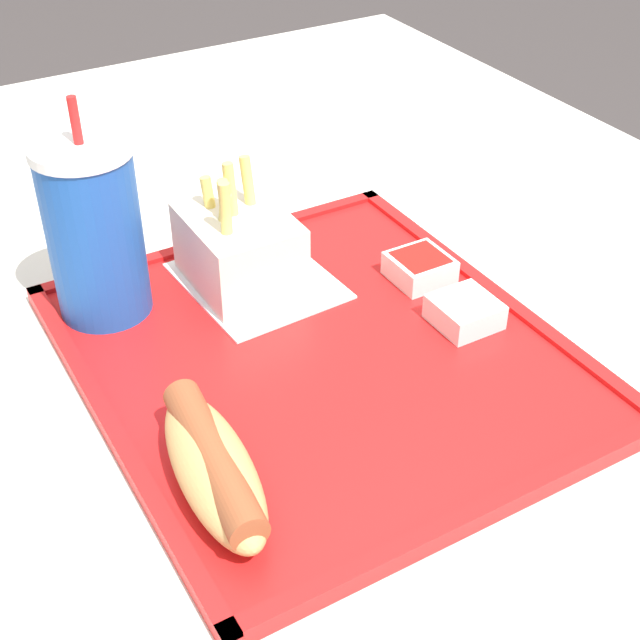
# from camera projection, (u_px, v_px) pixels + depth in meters

# --- Properties ---
(dining_table) EXTENTS (1.33, 0.94, 0.70)m
(dining_table) POSITION_uv_depth(u_px,v_px,m) (345.00, 612.00, 0.91)
(dining_table) COLOR beige
(dining_table) RESTS_ON ground_plane
(food_tray) EXTENTS (0.38, 0.34, 0.01)m
(food_tray) POSITION_uv_depth(u_px,v_px,m) (320.00, 357.00, 0.67)
(food_tray) COLOR red
(food_tray) RESTS_ON dining_table
(paper_napkin) EXTENTS (0.14, 0.12, 0.00)m
(paper_napkin) POSITION_uv_depth(u_px,v_px,m) (257.00, 281.00, 0.75)
(paper_napkin) COLOR white
(paper_napkin) RESTS_ON food_tray
(soda_cup) EXTENTS (0.08, 0.08, 0.18)m
(soda_cup) POSITION_uv_depth(u_px,v_px,m) (94.00, 230.00, 0.67)
(soda_cup) COLOR #194CA5
(soda_cup) RESTS_ON food_tray
(hot_dog_far) EXTENTS (0.15, 0.06, 0.04)m
(hot_dog_far) POSITION_uv_depth(u_px,v_px,m) (213.00, 466.00, 0.54)
(hot_dog_far) COLOR tan
(hot_dog_far) RESTS_ON food_tray
(fries_carton) EXTENTS (0.10, 0.08, 0.11)m
(fries_carton) POSITION_uv_depth(u_px,v_px,m) (239.00, 248.00, 0.73)
(fries_carton) COLOR silver
(fries_carton) RESTS_ON food_tray
(sauce_cup_mayo) EXTENTS (0.05, 0.05, 0.02)m
(sauce_cup_mayo) POSITION_uv_depth(u_px,v_px,m) (465.00, 311.00, 0.69)
(sauce_cup_mayo) COLOR silver
(sauce_cup_mayo) RESTS_ON food_tray
(sauce_cup_ketchup) EXTENTS (0.05, 0.05, 0.02)m
(sauce_cup_ketchup) POSITION_uv_depth(u_px,v_px,m) (420.00, 267.00, 0.74)
(sauce_cup_ketchup) COLOR silver
(sauce_cup_ketchup) RESTS_ON food_tray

